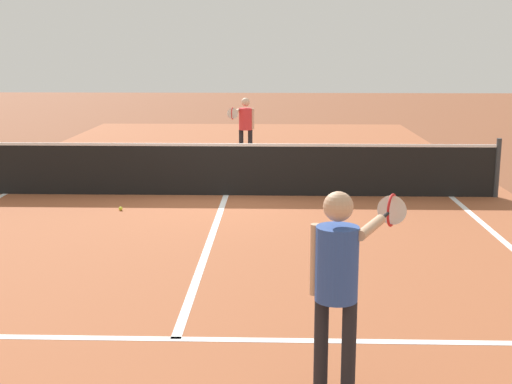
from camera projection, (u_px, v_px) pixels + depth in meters
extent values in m
plane|color=brown|center=(226.00, 195.00, 12.63)|extent=(60.00, 60.00, 0.00)
cube|color=#9E5433|center=(226.00, 195.00, 12.63)|extent=(10.62, 24.40, 0.00)
cube|color=white|center=(176.00, 339.00, 6.37)|extent=(8.22, 0.10, 0.01)
cube|color=white|center=(209.00, 243.00, 9.50)|extent=(0.10, 6.40, 0.01)
cylinder|color=#33383D|center=(497.00, 168.00, 12.38)|extent=(0.09, 0.09, 1.07)
cube|color=black|center=(226.00, 171.00, 12.54)|extent=(9.81, 0.02, 0.91)
cube|color=white|center=(226.00, 145.00, 12.44)|extent=(9.81, 0.03, 0.05)
cylinder|color=black|center=(321.00, 347.00, 5.25)|extent=(0.11, 0.11, 0.80)
cylinder|color=black|center=(349.00, 353.00, 5.16)|extent=(0.11, 0.11, 0.80)
cylinder|color=#2D4C99|center=(337.00, 264.00, 5.07)|extent=(0.32, 0.32, 0.56)
sphere|color=tan|center=(338.00, 207.00, 4.98)|extent=(0.22, 0.22, 0.22)
cylinder|color=tan|center=(315.00, 260.00, 5.14)|extent=(0.08, 0.08, 0.55)
cylinder|color=tan|center=(371.00, 227.00, 5.19)|extent=(0.29, 0.53, 0.08)
cylinder|color=black|center=(384.00, 216.00, 5.53)|extent=(0.11, 0.21, 0.03)
torus|color=red|center=(392.00, 210.00, 5.74)|extent=(0.13, 0.27, 0.28)
cylinder|color=silver|center=(392.00, 210.00, 5.74)|extent=(0.23, 0.10, 0.25)
cylinder|color=black|center=(250.00, 145.00, 16.53)|extent=(0.11, 0.11, 0.74)
cylinder|color=black|center=(241.00, 145.00, 16.56)|extent=(0.11, 0.11, 0.74)
cylinder|color=red|center=(246.00, 119.00, 16.42)|extent=(0.32, 0.32, 0.52)
sphere|color=beige|center=(246.00, 102.00, 16.34)|extent=(0.20, 0.20, 0.20)
cylinder|color=beige|center=(253.00, 119.00, 16.39)|extent=(0.08, 0.08, 0.50)
cylinder|color=beige|center=(237.00, 111.00, 16.15)|extent=(0.13, 0.51, 0.08)
cylinder|color=black|center=(234.00, 112.00, 15.80)|extent=(0.05, 0.22, 0.03)
torus|color=red|center=(233.00, 113.00, 15.57)|extent=(0.05, 0.28, 0.28)
cylinder|color=silver|center=(233.00, 113.00, 15.57)|extent=(0.25, 0.03, 0.25)
sphere|color=#CCE033|center=(121.00, 209.00, 11.44)|extent=(0.07, 0.07, 0.07)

